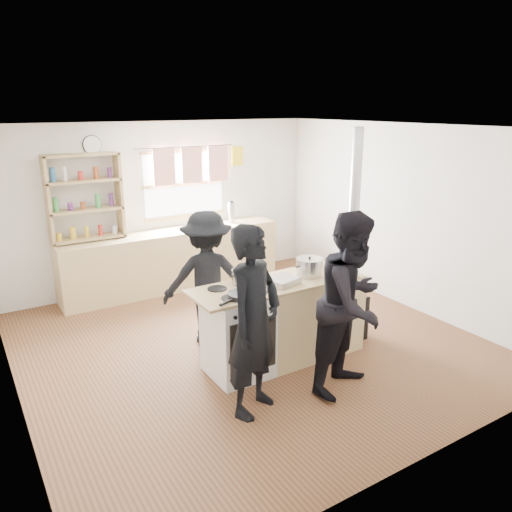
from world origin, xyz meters
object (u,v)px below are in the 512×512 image
(stockpot_stove, at_px, (242,276))
(person_near_left, at_px, (254,322))
(cooking_island, at_px, (285,320))
(flue_heater, at_px, (350,288))
(person_far, at_px, (207,279))
(person_near_right, at_px, (352,303))
(thermos, at_px, (231,213))
(bread_board, at_px, (338,264))
(roast_tray, at_px, (283,281))
(skillet_greens, at_px, (242,295))
(stockpot_counter, at_px, (309,267))

(stockpot_stove, relative_size, person_near_left, 0.12)
(cooking_island, distance_m, person_near_left, 1.10)
(flue_heater, distance_m, person_far, 1.69)
(cooking_island, bearing_deg, person_near_left, -140.91)
(person_near_left, relative_size, person_near_right, 0.98)
(thermos, distance_m, bread_board, 2.76)
(roast_tray, distance_m, bread_board, 0.84)
(skillet_greens, xyz_separation_m, flue_heater, (1.61, 0.22, -0.32))
(thermos, bearing_deg, person_far, -125.96)
(thermos, xyz_separation_m, person_far, (-1.40, -1.94, -0.27))
(skillet_greens, height_order, stockpot_counter, stockpot_counter)
(thermos, relative_size, flue_heater, 0.13)
(stockpot_counter, distance_m, bread_board, 0.44)
(roast_tray, height_order, person_near_left, person_near_left)
(stockpot_counter, bearing_deg, stockpot_stove, 166.62)
(bread_board, distance_m, flue_heater, 0.40)
(stockpot_counter, bearing_deg, roast_tray, -170.31)
(skillet_greens, height_order, bread_board, bread_board)
(roast_tray, height_order, flue_heater, flue_heater)
(stockpot_stove, xyz_separation_m, person_near_right, (0.67, -0.97, -0.10))
(stockpot_counter, bearing_deg, bread_board, 3.87)
(stockpot_counter, relative_size, bread_board, 0.95)
(cooking_island, bearing_deg, person_near_right, -74.77)
(cooking_island, xyz_separation_m, roast_tray, (-0.09, -0.08, 0.50))
(thermos, xyz_separation_m, stockpot_stove, (-1.33, -2.60, -0.06))
(person_near_right, bearing_deg, flue_heater, 28.86)
(person_near_left, distance_m, person_far, 1.50)
(roast_tray, bearing_deg, skillet_greens, -169.48)
(stockpot_counter, xyz_separation_m, person_far, (-0.83, 0.85, -0.23))
(bread_board, distance_m, person_near_left, 1.67)
(thermos, xyz_separation_m, person_near_right, (-0.66, -3.58, -0.17))
(thermos, relative_size, cooking_island, 0.17)
(cooking_island, distance_m, person_far, 1.04)
(roast_tray, distance_m, person_near_left, 0.90)
(person_near_left, xyz_separation_m, person_near_right, (1.01, -0.16, 0.02))
(thermos, bearing_deg, flue_heater, -88.29)
(stockpot_counter, bearing_deg, skillet_greens, -169.82)
(roast_tray, distance_m, flue_heater, 1.11)
(stockpot_counter, relative_size, person_far, 0.19)
(cooking_island, height_order, skillet_greens, skillet_greens)
(cooking_island, bearing_deg, flue_heater, 2.12)
(thermos, height_order, person_near_left, person_near_left)
(thermos, xyz_separation_m, person_near_left, (-1.67, -3.41, -0.18))
(skillet_greens, bearing_deg, person_near_left, -106.93)
(thermos, relative_size, skillet_greens, 0.95)
(person_far, bearing_deg, skillet_greens, 103.85)
(thermos, distance_m, stockpot_stove, 2.92)
(skillet_greens, relative_size, stockpot_stove, 1.70)
(bread_board, bearing_deg, stockpot_stove, 172.79)
(bread_board, bearing_deg, thermos, 87.08)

